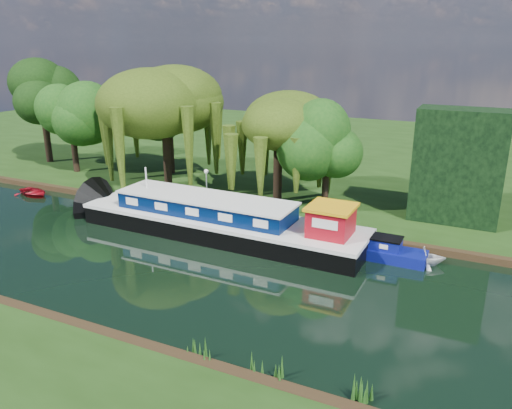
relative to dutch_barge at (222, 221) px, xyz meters
The scene contains 16 objects.
ground 7.17m from the dutch_barge, 133.45° to the right, with size 120.00×120.00×0.00m, color black.
far_bank 29.28m from the dutch_barge, 99.58° to the left, with size 120.00×52.00×0.45m, color #18320D.
dutch_barge is the anchor object (origin of this frame).
narrowboat 8.32m from the dutch_barge, ahead, with size 10.42×1.87×1.52m.
red_dinghy 19.47m from the dutch_barge, behind, with size 2.43×3.41×0.71m, color maroon.
white_cruiser 13.43m from the dutch_barge, ahead, with size 2.02×2.34×1.23m, color silver.
willow_left 14.21m from the dutch_barge, 141.65° to the left, with size 8.29×8.29×9.94m.
willow_right 9.18m from the dutch_barge, 83.09° to the left, with size 6.43×6.43×7.84m.
tree_far_left 22.82m from the dutch_barge, 159.42° to the left, with size 5.23×5.23×8.43m.
tree_far_back 28.99m from the dutch_barge, 159.72° to the left, with size 5.73×5.73×9.64m.
tree_far_mid 17.29m from the dutch_barge, 136.36° to the left, with size 5.17×5.17×8.46m.
tree_far_right 9.63m from the dutch_barge, 53.45° to the left, with size 4.41×4.41×7.21m.
conifer_hedge 17.01m from the dutch_barge, 32.08° to the left, with size 6.00×3.00×8.00m, color black.
lamppost 7.04m from the dutch_barge, 129.23° to the left, with size 0.36×0.36×2.56m.
mooring_posts 6.28m from the dutch_barge, 148.78° to the left, with size 19.16×0.16×1.00m.
reeds_near 12.89m from the dutch_barge, 81.05° to the right, with size 33.70×1.50×1.10m.
Camera 1 is at (20.72, -22.89, 12.88)m, focal length 35.00 mm.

